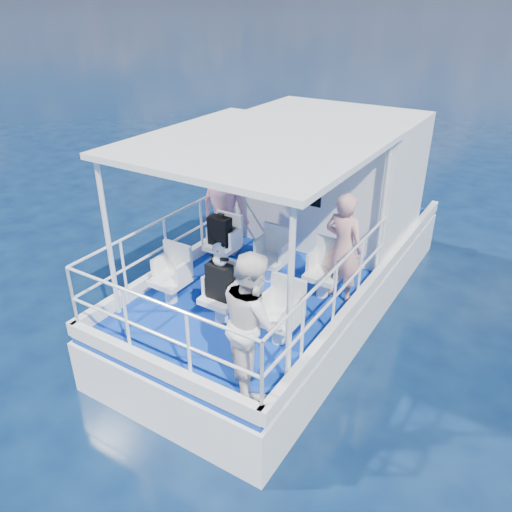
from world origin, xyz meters
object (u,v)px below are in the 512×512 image
Objects in this scene: passenger_stbd_aft at (252,321)px; backpack_center at (219,281)px; passenger_port_fwd at (224,207)px; panda at (220,253)px.

passenger_stbd_aft is 1.28m from backpack_center.
passenger_stbd_aft is at bearing 121.40° from passenger_port_fwd.
backpack_center is 0.42m from panda.
passenger_stbd_aft is 1.27m from panda.
passenger_stbd_aft is at bearing -38.27° from panda.
backpack_center is (1.16, -1.76, -0.20)m from passenger_port_fwd.
passenger_stbd_aft is 4.95× the size of panda.
passenger_port_fwd is 2.12m from panda.
panda is at bearing 4.77° from passenger_stbd_aft.
passenger_port_fwd is 3.33× the size of backpack_center.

